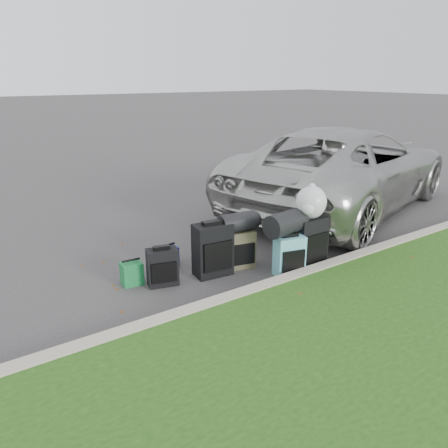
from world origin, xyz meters
TOP-DOWN VIEW (x-y plane):
  - ground at (0.00, 0.00)m, footprint 120.00×120.00m
  - curb at (0.00, -1.00)m, footprint 120.00×0.18m
  - suv at (3.41, 1.09)m, footprint 6.45×4.35m
  - suitcase_small_black at (-1.22, -0.04)m, footprint 0.44×0.31m
  - suitcase_large_black_left at (-0.52, -0.14)m, footprint 0.53×0.35m
  - suitcase_olive at (-0.07, -0.15)m, footprint 0.44×0.33m
  - suitcase_teal at (0.32, -0.74)m, footprint 0.44×0.32m
  - suitcase_large_black_right at (0.76, -0.66)m, footprint 0.49×0.30m
  - tote_green at (-1.55, 0.20)m, footprint 0.28×0.23m
  - tote_navy at (-0.90, 0.45)m, footprint 0.28×0.23m
  - duffel_left at (-0.13, -0.16)m, footprint 0.53×0.31m
  - duffel_right at (0.32, -0.65)m, footprint 0.61×0.39m
  - trash_bag at (0.76, -0.66)m, footprint 0.44×0.44m

SIDE VIEW (x-z plane):
  - ground at x=0.00m, z-range 0.00..0.00m
  - curb at x=0.00m, z-range 0.00..0.15m
  - tote_navy at x=-0.90m, z-range 0.00..0.28m
  - tote_green at x=-1.55m, z-range 0.00..0.30m
  - suitcase_small_black at x=-1.22m, z-range 0.00..0.49m
  - suitcase_olive at x=-0.07m, z-range 0.00..0.54m
  - suitcase_teal at x=0.32m, z-range 0.00..0.56m
  - suitcase_large_black_left at x=-0.52m, z-range 0.00..0.72m
  - suitcase_large_black_right at x=0.76m, z-range 0.00..0.73m
  - duffel_left at x=-0.13m, z-range 0.54..0.81m
  - duffel_right at x=0.32m, z-range 0.56..0.88m
  - suv at x=3.41m, z-range 0.00..1.64m
  - trash_bag at x=0.76m, z-range 0.73..1.16m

